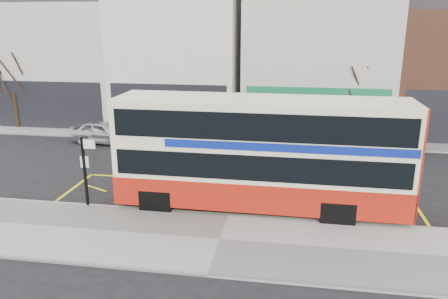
% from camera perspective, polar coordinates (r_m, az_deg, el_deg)
% --- Properties ---
extents(ground, '(120.00, 120.00, 0.00)m').
position_cam_1_polar(ground, '(16.38, 0.81, -8.34)').
color(ground, black).
rests_on(ground, ground).
extents(pavement, '(40.00, 4.00, 0.15)m').
position_cam_1_polar(pavement, '(14.31, -0.55, -11.86)').
color(pavement, '#9E9B96').
rests_on(pavement, ground).
extents(kerb, '(40.00, 0.15, 0.15)m').
position_cam_1_polar(kerb, '(16.01, 0.62, -8.65)').
color(kerb, gray).
rests_on(kerb, ground).
extents(far_pavement, '(50.00, 3.00, 0.15)m').
position_cam_1_polar(far_pavement, '(26.69, 4.23, 1.60)').
color(far_pavement, '#9E9B96').
rests_on(far_pavement, ground).
extents(road_markings, '(14.00, 3.40, 0.01)m').
position_cam_1_polar(road_markings, '(17.83, 1.56, -6.20)').
color(road_markings, yellow).
rests_on(road_markings, ground).
extents(terrace_far_left, '(8.00, 8.01, 10.80)m').
position_cam_1_polar(terrace_far_left, '(33.64, -19.04, 12.02)').
color(terrace_far_left, beige).
rests_on(terrace_far_left, ground).
extents(terrace_left, '(8.00, 8.01, 11.80)m').
position_cam_1_polar(terrace_left, '(30.72, -5.44, 13.42)').
color(terrace_left, silver).
rests_on(terrace_left, ground).
extents(terrace_green_shop, '(9.00, 8.01, 11.30)m').
position_cam_1_polar(terrace_green_shop, '(29.81, 12.01, 12.58)').
color(terrace_green_shop, beige).
rests_on(terrace_green_shop, ground).
extents(double_decker_bus, '(10.63, 2.56, 4.24)m').
position_cam_1_polar(double_decker_bus, '(16.04, 4.96, -0.42)').
color(double_decker_bus, '#FFF0C2').
rests_on(double_decker_bus, ground).
extents(bus_stop_post, '(0.67, 0.13, 2.67)m').
position_cam_1_polar(bus_stop_post, '(16.95, -17.61, -1.83)').
color(bus_stop_post, black).
rests_on(bus_stop_post, pavement).
extents(car_silver, '(4.06, 2.02, 1.33)m').
position_cam_1_polar(car_silver, '(26.40, -15.42, 2.20)').
color(car_silver, silver).
rests_on(car_silver, ground).
extents(car_grey, '(4.31, 1.87, 1.38)m').
position_cam_1_polar(car_grey, '(24.92, 6.80, 1.93)').
color(car_grey, '#45474D').
rests_on(car_grey, ground).
extents(car_white, '(5.00, 3.16, 1.35)m').
position_cam_1_polar(car_white, '(25.24, 20.04, 1.19)').
color(car_white, silver).
rests_on(car_white, ground).
extents(street_tree_left, '(2.99, 2.99, 6.45)m').
position_cam_1_polar(street_tree_left, '(31.44, -26.21, 10.25)').
color(street_tree_left, '#301E15').
rests_on(street_tree_left, ground).
extents(street_tree_right, '(2.64, 2.64, 5.70)m').
position_cam_1_polar(street_tree_right, '(26.78, 16.51, 9.34)').
color(street_tree_right, '#301E15').
rests_on(street_tree_right, ground).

